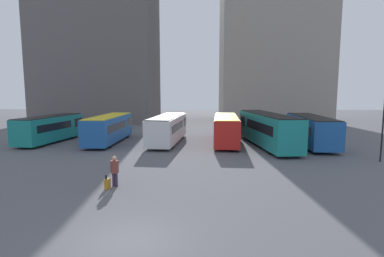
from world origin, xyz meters
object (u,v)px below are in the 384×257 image
(bus_4, at_px, (267,128))
(suitcase, at_px, (108,184))
(bus_0, at_px, (50,128))
(bus_5, at_px, (311,129))
(bus_3, at_px, (226,128))
(traveler, at_px, (115,168))
(bus_1, at_px, (109,128))
(bus_2, at_px, (168,128))
(lamp_post_0, at_px, (384,116))

(bus_4, relative_size, suitcase, 15.13)
(bus_0, height_order, bus_5, bus_5)
(bus_3, xyz_separation_m, traveler, (-7.64, -15.20, -0.51))
(bus_4, relative_size, traveler, 6.99)
(suitcase, bearing_deg, bus_0, 44.31)
(bus_0, relative_size, bus_1, 0.93)
(bus_4, distance_m, traveler, 17.88)
(bus_0, relative_size, suitcase, 11.07)
(bus_2, relative_size, bus_4, 0.81)
(bus_2, bearing_deg, bus_0, 95.19)
(bus_2, height_order, bus_4, bus_4)
(bus_3, bearing_deg, bus_5, -94.27)
(bus_0, relative_size, lamp_post_0, 1.51)
(bus_1, relative_size, bus_4, 0.79)
(bus_1, distance_m, bus_3, 12.64)
(suitcase, relative_size, lamp_post_0, 0.14)
(bus_3, relative_size, bus_4, 0.83)
(traveler, xyz_separation_m, suitcase, (-0.31, -0.41, -0.78))
(bus_2, distance_m, lamp_post_0, 19.70)
(bus_1, height_order, bus_4, bus_4)
(bus_5, xyz_separation_m, traveler, (-16.25, -14.06, -0.56))
(bus_3, distance_m, bus_5, 8.68)
(bus_1, height_order, traveler, bus_1)
(suitcase, bearing_deg, lamp_post_0, -61.11)
(bus_2, distance_m, bus_4, 10.36)
(bus_1, xyz_separation_m, suitcase, (4.68, -15.55, -1.29))
(bus_2, xyz_separation_m, bus_5, (14.87, -0.99, 0.05))
(bus_5, bearing_deg, bus_2, 89.09)
(bus_5, height_order, suitcase, bus_5)
(bus_0, xyz_separation_m, bus_1, (6.50, 0.09, 0.03))
(traveler, distance_m, lamp_post_0, 20.53)
(suitcase, bearing_deg, bus_2, 2.17)
(lamp_post_0, bearing_deg, bus_3, 144.19)
(bus_4, bearing_deg, suitcase, 132.38)
(bus_3, relative_size, traveler, 5.82)
(bus_1, relative_size, bus_5, 0.95)
(traveler, bearing_deg, bus_5, -40.71)
(suitcase, bearing_deg, bus_3, -18.59)
(bus_0, distance_m, lamp_post_0, 31.83)
(bus_3, relative_size, suitcase, 12.60)
(bus_4, height_order, suitcase, bus_4)
(bus_5, bearing_deg, suitcase, 134.03)
(bus_3, height_order, bus_4, bus_4)
(bus_0, distance_m, bus_3, 19.15)
(bus_0, distance_m, bus_4, 23.19)
(bus_3, relative_size, lamp_post_0, 1.72)
(bus_5, relative_size, lamp_post_0, 1.71)
(bus_4, bearing_deg, bus_5, -90.83)
(bus_0, xyz_separation_m, lamp_post_0, (30.69, -8.19, 2.03))
(bus_2, distance_m, bus_3, 6.27)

